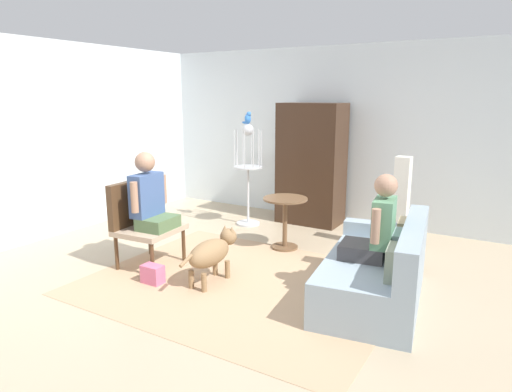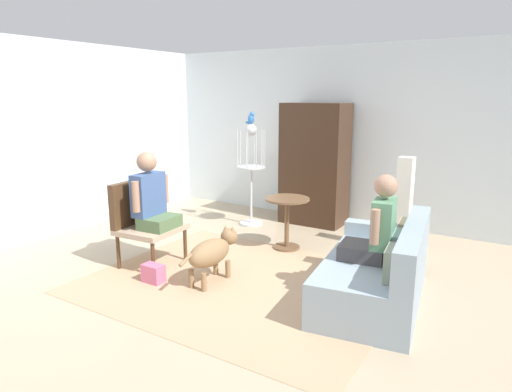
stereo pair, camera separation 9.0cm
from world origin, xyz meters
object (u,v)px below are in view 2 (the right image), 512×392
object	(u,v)px
armchair	(142,217)
dog	(212,252)
person_on_couch	(376,227)
column_lamp	(403,205)
round_end_table	(287,216)
parrot	(251,118)
couch	(379,273)
person_on_armchair	(151,197)
armoire_cabinet	(315,164)
bird_cage_stand	(251,171)
handbag	(153,273)

from	to	relation	value
armchair	dog	bearing A→B (deg)	-0.90
person_on_couch	column_lamp	bearing A→B (deg)	95.52
round_end_table	parrot	size ratio (longest dim) A/B	3.74
couch	parrot	world-z (taller)	parrot
couch	person_on_armchair	size ratio (longest dim) A/B	2.00
parrot	armoire_cabinet	world-z (taller)	armoire_cabinet
person_on_armchair	parrot	distance (m)	2.18
parrot	armoire_cabinet	size ratio (longest dim) A/B	0.10
person_on_couch	dog	distance (m)	1.70
armchair	person_on_armchair	size ratio (longest dim) A/B	1.13
person_on_couch	round_end_table	distance (m)	1.73
person_on_couch	bird_cage_stand	distance (m)	2.92
person_on_armchair	person_on_couch	bearing A→B (deg)	9.16
round_end_table	dog	world-z (taller)	round_end_table
couch	handbag	world-z (taller)	couch
person_on_couch	parrot	distance (m)	3.05
parrot	person_on_armchair	bearing A→B (deg)	-91.36
round_end_table	dog	xyz separation A→B (m)	(-0.16, -1.35, -0.11)
bird_cage_stand	column_lamp	xyz separation A→B (m)	(2.27, -0.01, -0.23)
person_on_armchair	armoire_cabinet	xyz separation A→B (m)	(0.81, 2.63, 0.10)
couch	dog	distance (m)	1.70
parrot	armoire_cabinet	bearing A→B (deg)	38.56
couch	parrot	size ratio (longest dim) A/B	9.69
person_on_couch	round_end_table	bearing A→B (deg)	147.06
person_on_couch	parrot	size ratio (longest dim) A/B	4.58
armchair	person_on_armchair	bearing A→B (deg)	4.29
parrot	armoire_cabinet	xyz separation A→B (m)	(0.76, 0.60, -0.70)
armchair	dog	world-z (taller)	armchair
column_lamp	parrot	bearing A→B (deg)	179.63
person_on_armchair	bird_cage_stand	xyz separation A→B (m)	(0.05, 2.03, 0.01)
armchair	column_lamp	size ratio (longest dim) A/B	0.81
armchair	round_end_table	distance (m)	1.80
couch	round_end_table	world-z (taller)	couch
person_on_couch	column_lamp	xyz separation A→B (m)	(-0.16, 1.61, -0.15)
parrot	bird_cage_stand	bearing A→B (deg)	180.00
dog	bird_cage_stand	world-z (taller)	bird_cage_stand
person_on_couch	handbag	distance (m)	2.34
round_end_table	armoire_cabinet	world-z (taller)	armoire_cabinet
column_lamp	handbag	bearing A→B (deg)	-129.26
person_on_couch	armoire_cabinet	xyz separation A→B (m)	(-1.67, 2.23, 0.17)
dog	column_lamp	bearing A→B (deg)	54.76
person_on_armchair	dog	world-z (taller)	person_on_armchair
person_on_couch	armchair	bearing A→B (deg)	-171.13
armchair	dog	distance (m)	1.05
couch	round_end_table	xyz separation A→B (m)	(-1.48, 0.90, 0.15)
couch	armoire_cabinet	xyz separation A→B (m)	(-1.71, 2.20, 0.62)
armchair	parrot	distance (m)	2.30
round_end_table	handbag	xyz separation A→B (m)	(-0.68, -1.71, -0.34)
couch	round_end_table	size ratio (longest dim) A/B	2.59
parrot	handbag	world-z (taller)	parrot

